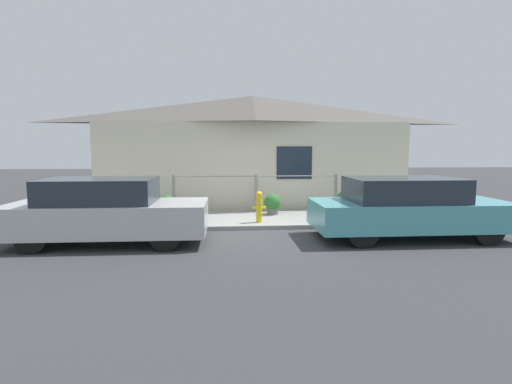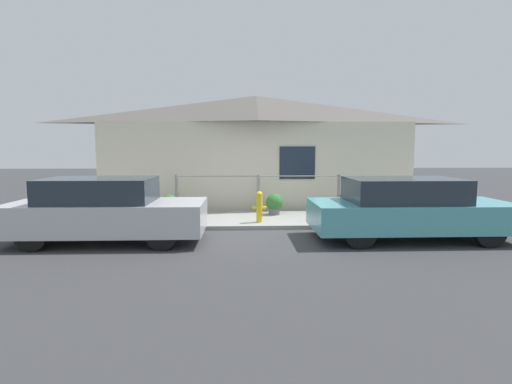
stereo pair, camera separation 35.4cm
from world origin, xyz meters
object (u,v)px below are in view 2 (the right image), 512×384
(potted_plant_by_fence, at_px, (169,203))
(potted_plant_near_hydrant, at_px, (274,203))
(fire_hydrant, at_px, (259,206))
(car_left, at_px, (106,210))
(potted_plant_corner, at_px, (349,201))
(car_right, at_px, (408,209))

(potted_plant_by_fence, bearing_deg, potted_plant_near_hydrant, -1.34)
(fire_hydrant, bearing_deg, potted_plant_by_fence, 153.43)
(fire_hydrant, bearing_deg, car_left, -153.84)
(potted_plant_by_fence, relative_size, potted_plant_corner, 0.84)
(potted_plant_corner, bearing_deg, potted_plant_by_fence, 178.08)
(potted_plant_near_hydrant, bearing_deg, fire_hydrant, -112.49)
(car_left, distance_m, potted_plant_by_fence, 3.00)
(car_right, distance_m, potted_plant_corner, 2.77)
(potted_plant_by_fence, height_order, potted_plant_corner, potted_plant_corner)
(fire_hydrant, xyz_separation_m, potted_plant_corner, (2.60, 1.08, -0.03))
(car_right, relative_size, potted_plant_near_hydrant, 7.16)
(potted_plant_by_fence, distance_m, potted_plant_corner, 5.11)
(potted_plant_corner, bearing_deg, potted_plant_near_hydrant, 177.26)
(car_left, distance_m, car_right, 6.47)
(car_left, height_order, car_right, car_left)
(car_left, distance_m, potted_plant_corner, 6.51)
(car_right, bearing_deg, potted_plant_by_fence, 153.00)
(car_left, xyz_separation_m, potted_plant_near_hydrant, (3.80, 2.81, -0.27))
(potted_plant_by_fence, bearing_deg, potted_plant_corner, -1.92)
(car_right, relative_size, potted_plant_corner, 6.09)
(fire_hydrant, height_order, potted_plant_near_hydrant, fire_hydrant)
(fire_hydrant, height_order, potted_plant_by_fence, fire_hydrant)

